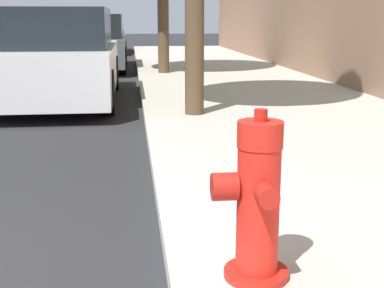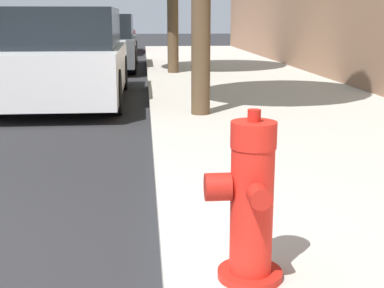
% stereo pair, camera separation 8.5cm
% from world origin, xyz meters
% --- Properties ---
extents(fire_hydrant, '(0.36, 0.38, 0.78)m').
position_xyz_m(fire_hydrant, '(2.08, 0.13, 0.48)').
color(fire_hydrant, red).
rests_on(fire_hydrant, sidewalk_slab).
extents(parked_car_near, '(1.81, 4.13, 1.41)m').
position_xyz_m(parked_car_near, '(0.41, 6.28, 0.68)').
color(parked_car_near, silver).
rests_on(parked_car_near, ground_plane).
extents(parked_car_mid, '(1.73, 4.20, 1.34)m').
position_xyz_m(parked_car_mid, '(0.58, 11.48, 0.65)').
color(parked_car_mid, '#4C5156').
rests_on(parked_car_mid, ground_plane).
extents(parked_car_far, '(1.89, 4.17, 1.27)m').
position_xyz_m(parked_car_far, '(0.38, 17.87, 0.62)').
color(parked_car_far, maroon).
rests_on(parked_car_far, ground_plane).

